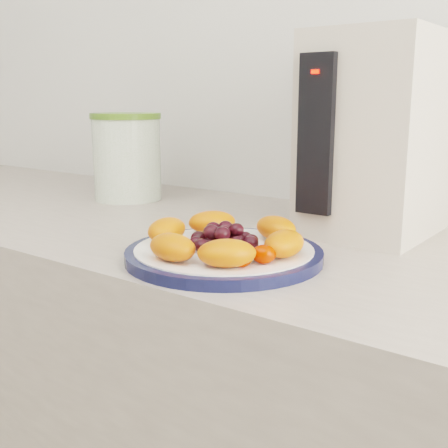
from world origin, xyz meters
The scene contains 9 objects.
wall_back centered at (0.00, 1.51, 1.30)m, with size 3.50×0.02×2.60m, color silver.
plate_rim centered at (0.10, 1.04, 0.91)m, with size 0.27×0.27×0.01m, color #13183C.
plate_face centered at (0.10, 1.04, 0.91)m, with size 0.24×0.24×0.02m, color white.
canister centered at (-0.35, 1.30, 0.99)m, with size 0.14×0.14×0.17m, color #366317.
canister_lid centered at (-0.35, 1.30, 1.08)m, with size 0.15×0.15×0.01m, color #527629.
appliance_body centered at (0.19, 1.33, 1.06)m, with size 0.18×0.25×0.31m, color beige.
appliance_panel centered at (0.15, 1.20, 1.06)m, with size 0.05×0.02×0.23m, color black.
appliance_led centered at (0.15, 1.19, 1.15)m, with size 0.01×0.01×0.01m, color #FF0C05.
fruit_plate centered at (0.10, 1.04, 0.93)m, with size 0.23×0.23×0.03m.
Camera 1 is at (0.54, 0.45, 1.11)m, focal length 45.00 mm.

